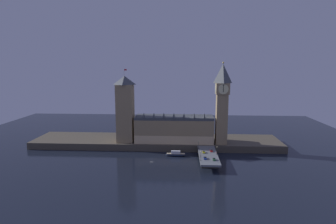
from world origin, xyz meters
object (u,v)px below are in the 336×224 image
object	(u,v)px
car_northbound_trail	(205,158)
pedestrian_near_rail	(201,156)
street_lamp_near	(201,155)
street_lamp_far	(199,144)
car_southbound_lead	(214,159)
victoria_tower	(125,109)
boat_upstream	(176,154)
clock_tower	(222,101)
car_northbound_lead	(204,152)
pedestrian_far_rail	(199,148)
car_southbound_trail	(211,151)
street_lamp_mid	(217,149)
pedestrian_mid_walk	(216,153)

from	to	relation	value
car_northbound_trail	pedestrian_near_rail	distance (m)	4.57
street_lamp_near	street_lamp_far	xyz separation A→B (m)	(0.00, 29.44, -0.33)
car_southbound_lead	car_northbound_trail	bearing A→B (deg)	158.76
victoria_tower	boat_upstream	size ratio (longest dim) A/B	3.82
clock_tower	car_northbound_lead	world-z (taller)	clock_tower
pedestrian_far_rail	boat_upstream	bearing A→B (deg)	-179.72
car_southbound_trail	boat_upstream	bearing A→B (deg)	169.44
car_southbound_trail	pedestrian_far_rail	xyz separation A→B (m)	(-9.09, 5.25, 0.35)
car_southbound_lead	street_lamp_mid	world-z (taller)	street_lamp_mid
car_southbound_lead	pedestrian_mid_walk	xyz separation A→B (m)	(3.03, 14.01, 0.19)
victoria_tower	pedestrian_near_rail	world-z (taller)	victoria_tower
victoria_tower	boat_upstream	bearing A→B (deg)	-25.32
car_southbound_trail	pedestrian_mid_walk	distance (m)	6.84
victoria_tower	pedestrian_mid_walk	xyz separation A→B (m)	(75.04, -32.27, -27.74)
pedestrian_mid_walk	street_lamp_mid	size ratio (longest dim) A/B	0.26
clock_tower	pedestrian_far_rail	size ratio (longest dim) A/B	37.05
car_southbound_lead	pedestrian_near_rail	world-z (taller)	pedestrian_near_rail
pedestrian_near_rail	street_lamp_far	xyz separation A→B (m)	(-0.40, 21.82, 3.10)
car_northbound_trail	pedestrian_near_rail	size ratio (longest dim) A/B	2.45
pedestrian_near_rail	car_northbound_lead	bearing A→B (deg)	74.31
car_southbound_lead	pedestrian_near_rail	size ratio (longest dim) A/B	2.18
car_northbound_trail	street_lamp_mid	size ratio (longest dim) A/B	0.72
pedestrian_near_rail	pedestrian_far_rail	world-z (taller)	pedestrian_near_rail
car_southbound_lead	street_lamp_near	bearing A→B (deg)	-168.96
victoria_tower	car_northbound_trail	world-z (taller)	victoria_tower
car_northbound_lead	car_southbound_lead	size ratio (longest dim) A/B	1.00
car_southbound_lead	car_northbound_lead	bearing A→B (deg)	110.10
street_lamp_far	street_lamp_near	bearing A→B (deg)	-90.00
clock_tower	car_northbound_trail	xyz separation A→B (m)	(-16.31, -41.65, -35.70)
car_southbound_trail	pedestrian_near_rail	distance (m)	17.01
victoria_tower	car_northbound_trail	bearing A→B (deg)	-33.67
victoria_tower	clock_tower	bearing A→B (deg)	-1.59
clock_tower	car_northbound_lead	bearing A→B (deg)	-120.71
pedestrian_near_rail	car_southbound_trail	bearing A→B (deg)	57.70
street_lamp_far	boat_upstream	distance (m)	20.14
car_southbound_lead	street_lamp_mid	xyz separation A→B (m)	(3.43, 12.87, 3.30)
pedestrian_far_rail	street_lamp_far	world-z (taller)	street_lamp_far
car_southbound_trail	pedestrian_near_rail	xyz separation A→B (m)	(-9.09, -14.38, 0.35)
clock_tower	street_lamp_near	size ratio (longest dim) A/B	9.72
victoria_tower	pedestrian_near_rail	xyz separation A→B (m)	(62.92, -40.52, -27.62)
victoria_tower	pedestrian_far_rail	bearing A→B (deg)	-18.37
street_lamp_mid	clock_tower	bearing A→B (deg)	77.65
clock_tower	street_lamp_far	size ratio (longest dim) A/B	10.52
victoria_tower	street_lamp_far	distance (m)	69.71
car_northbound_trail	street_lamp_far	world-z (taller)	street_lamp_far
clock_tower	car_southbound_trail	xyz separation A→B (m)	(-10.25, -23.86, -35.72)
car_northbound_lead	pedestrian_mid_walk	bearing A→B (deg)	-15.63
victoria_tower	pedestrian_mid_walk	world-z (taller)	victoria_tower
pedestrian_near_rail	pedestrian_mid_walk	size ratio (longest dim) A/B	1.12
victoria_tower	pedestrian_far_rail	distance (m)	71.82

